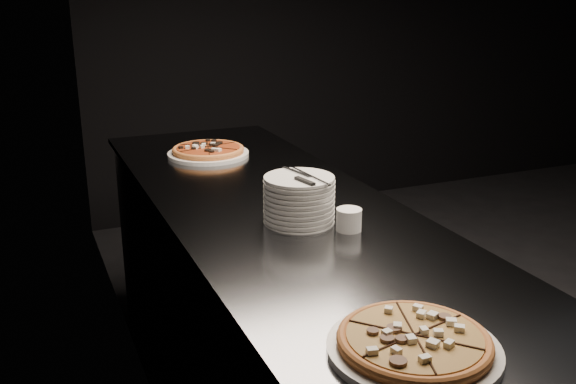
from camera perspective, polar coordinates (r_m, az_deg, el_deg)
name	(u,v)px	position (r m, az deg, el deg)	size (l,w,h in m)	color
wall_left	(159,60)	(1.82, -11.40, 11.39)	(0.02, 5.00, 2.80)	black
wall_back	(415,12)	(5.15, 11.19, 15.42)	(5.00, 0.02, 2.80)	black
counter	(285,336)	(2.23, -0.31, -12.72)	(0.74, 2.44, 0.92)	#56585D
pizza_mushroom	(414,343)	(1.29, 11.13, -13.05)	(0.36, 0.36, 0.04)	silver
pizza_tomato	(208,151)	(2.68, -7.10, 3.64)	(0.37, 0.37, 0.04)	silver
plate_stack	(299,200)	(1.90, 0.99, -0.68)	(0.21, 0.21, 0.14)	silver
cutlery	(304,177)	(1.87, 1.44, 1.35)	(0.07, 0.22, 0.01)	silver
ramekin	(349,219)	(1.85, 5.43, -2.40)	(0.07, 0.07, 0.06)	silver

